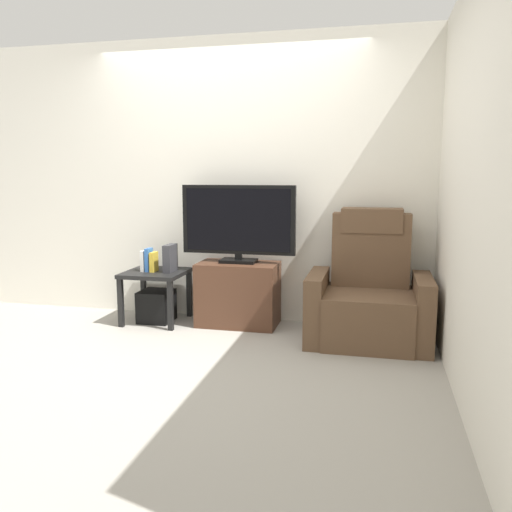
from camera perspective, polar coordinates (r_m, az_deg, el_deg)
ground_plane at (r=4.11m, az=-7.02°, el=-10.58°), size 6.40×6.40×0.00m
wall_back at (r=4.95m, az=-2.78°, el=8.15°), size 6.40×0.06×2.60m
wall_side at (r=3.67m, az=21.58°, el=7.28°), size 0.06×4.48×2.60m
tv_stand at (r=4.77m, az=-1.95°, el=-4.13°), size 0.72×0.42×0.57m
television at (r=4.69m, az=-1.94°, el=3.72°), size 1.03×0.20×0.69m
recliner_armchair at (r=4.41m, az=12.19°, el=-4.29°), size 0.98×0.78×1.08m
side_table at (r=4.94m, az=-10.85°, el=-2.49°), size 0.54×0.54×0.48m
subwoofer_box at (r=5.00m, az=-10.77°, el=-5.36°), size 0.29×0.29×0.29m
book_leftmost at (r=4.93m, az=-12.07°, el=-0.51°), size 0.03×0.11×0.19m
book_middle at (r=4.91m, az=-11.57°, el=-0.41°), size 0.04×0.11×0.21m
book_rightmost at (r=4.89m, az=-11.05°, el=-0.62°), size 0.04×0.12×0.18m
game_console at (r=4.86m, az=-9.31°, el=-0.22°), size 0.07×0.20×0.25m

